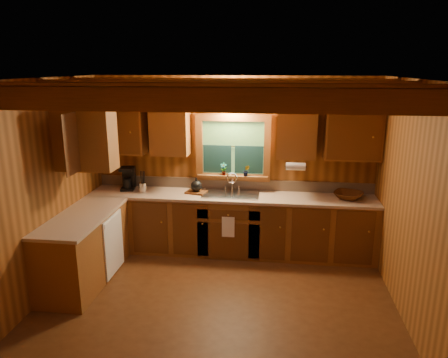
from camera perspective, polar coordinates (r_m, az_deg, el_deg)
room at (r=4.59m, az=-1.27°, el=-3.17°), size 4.20×4.20×4.20m
ceiling_beams at (r=4.36m, az=-1.36°, el=11.85°), size 4.20×2.54×0.18m
base_cabinets at (r=6.15m, az=-4.02°, el=-6.98°), size 4.20×2.22×0.86m
countertop at (r=6.00m, az=-3.96°, el=-2.98°), size 4.20×2.24×0.04m
backsplash at (r=6.47m, az=1.22°, el=-0.70°), size 4.20×0.02×0.16m
dishwasher_panel at (r=5.89m, az=-14.65°, el=-8.51°), size 0.02×0.60×0.80m
upper_cabinets at (r=5.93m, az=-4.68°, el=6.31°), size 4.19×1.77×0.78m
window at (r=6.32m, az=1.23°, el=4.05°), size 1.12×0.08×1.00m
window_sill at (r=6.37m, az=1.16°, el=0.36°), size 1.06×0.14×0.04m
wall_sconce at (r=6.12m, az=1.14°, el=9.69°), size 0.45×0.21×0.17m
paper_towel_roll at (r=6.00m, az=9.65°, el=1.69°), size 0.27×0.11×0.11m
dish_towel at (r=6.03m, az=0.56°, el=-6.50°), size 0.18×0.01×0.30m
sink at (r=6.24m, az=0.94°, el=-2.49°), size 0.82×0.48×0.43m
coffee_maker at (r=6.62m, az=-12.81°, el=0.11°), size 0.20×0.25×0.35m
utensil_crock at (r=6.45m, az=-10.92°, el=-1.03°), size 0.11×0.11×0.32m
cutting_board at (r=6.31m, az=-3.75°, el=-1.78°), size 0.33×0.27×0.03m
teakettle at (r=6.28m, az=-3.76°, el=-0.94°), size 0.16×0.16×0.21m
wicker_basket at (r=6.27m, az=16.43°, el=-2.14°), size 0.52×0.52×0.10m
potted_plant_left at (r=6.34m, az=-0.06°, el=1.37°), size 0.11×0.08×0.19m
potted_plant_right at (r=6.29m, az=3.02°, el=1.12°), size 0.09×0.07×0.17m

